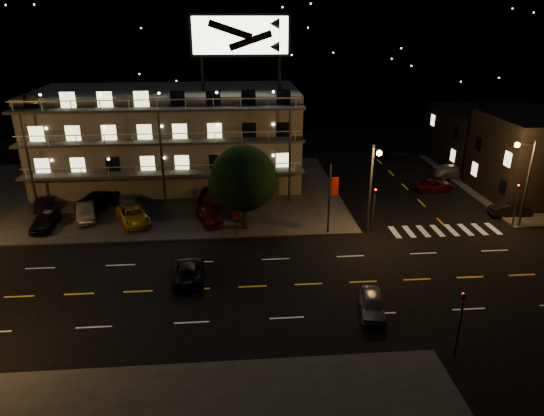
{
  "coord_description": "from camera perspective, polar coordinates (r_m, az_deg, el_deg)",
  "views": [
    {
      "loc": [
        -3.08,
        -29.83,
        17.96
      ],
      "look_at": [
        0.05,
        8.0,
        2.75
      ],
      "focal_mm": 32.0,
      "sensor_mm": 36.0,
      "label": 1
    }
  ],
  "objects": [
    {
      "name": "signal_nw",
      "position": [
        43.03,
        11.91,
        0.38
      ],
      "size": [
        0.2,
        0.27,
        4.6
      ],
      "color": "#2D2D30",
      "rests_on": "ground"
    },
    {
      "name": "side_car_2",
      "position": [
        61.2,
        20.64,
        4.07
      ],
      "size": [
        5.27,
        2.32,
        1.5
      ],
      "primitive_type": "imported",
      "rotation": [
        0.0,
        0.0,
        1.53
      ],
      "color": "gray",
      "rests_on": "ground"
    },
    {
      "name": "motel",
      "position": [
        55.6,
        -11.81,
        8.25
      ],
      "size": [
        28.0,
        13.8,
        18.1
      ],
      "color": "gray",
      "rests_on": "ground"
    },
    {
      "name": "curb_ne",
      "position": [
        62.43,
        27.57,
        2.64
      ],
      "size": [
        16.0,
        24.0,
        0.15
      ],
      "primitive_type": "cube",
      "color": "#323230",
      "rests_on": "ground"
    },
    {
      "name": "lot_car_2",
      "position": [
        46.07,
        -16.02,
        -0.85
      ],
      "size": [
        4.14,
        5.65,
        1.43
      ],
      "primitive_type": "imported",
      "rotation": [
        0.0,
        0.0,
        0.39
      ],
      "color": "gold",
      "rests_on": "curb_nw"
    },
    {
      "name": "lot_car_6",
      "position": [
        51.38,
        -19.6,
        1.11
      ],
      "size": [
        4.08,
        5.84,
        1.48
      ],
      "primitive_type": "imported",
      "rotation": [
        0.0,
        0.0,
        2.8
      ],
      "color": "black",
      "rests_on": "curb_nw"
    },
    {
      "name": "road_car_west",
      "position": [
        36.0,
        -9.8,
        -7.24
      ],
      "size": [
        2.41,
        4.85,
        1.32
      ],
      "primitive_type": "imported",
      "rotation": [
        0.0,
        0.0,
        3.19
      ],
      "color": "black",
      "rests_on": "ground"
    },
    {
      "name": "lot_car_5",
      "position": [
        52.56,
        -25.2,
        0.57
      ],
      "size": [
        1.82,
        3.86,
        1.22
      ],
      "primitive_type": "imported",
      "rotation": [
        0.0,
        0.0,
        3.29
      ],
      "color": "black",
      "rests_on": "curb_nw"
    },
    {
      "name": "side_car_1",
      "position": [
        55.9,
        18.52,
        2.61
      ],
      "size": [
        4.81,
        2.8,
        1.26
      ],
      "primitive_type": "imported",
      "rotation": [
        0.0,
        0.0,
        1.73
      ],
      "color": "#560E0C",
      "rests_on": "ground"
    },
    {
      "name": "side_car_0",
      "position": [
        51.42,
        26.22,
        -0.21
      ],
      "size": [
        3.91,
        1.51,
        1.27
      ],
      "primitive_type": "imported",
      "rotation": [
        0.0,
        0.0,
        1.53
      ],
      "color": "black",
      "rests_on": "ground"
    },
    {
      "name": "streetlight_ne",
      "position": [
        47.53,
        27.61,
        3.42
      ],
      "size": [
        1.92,
        0.44,
        8.0
      ],
      "color": "#2D2D30",
      "rests_on": "ground"
    },
    {
      "name": "curb_nw",
      "position": [
        54.06,
        -16.1,
        1.62
      ],
      "size": [
        44.0,
        24.0,
        0.15
      ],
      "primitive_type": "cube",
      "color": "#323230",
      "rests_on": "ground"
    },
    {
      "name": "side_car_3",
      "position": [
        67.07,
        13.85,
        6.28
      ],
      "size": [
        4.34,
        2.36,
        1.4
      ],
      "primitive_type": "imported",
      "rotation": [
        0.0,
        0.0,
        1.75
      ],
      "color": "black",
      "rests_on": "ground"
    },
    {
      "name": "streetlight_nc",
      "position": [
        41.59,
        11.71,
        3.15
      ],
      "size": [
        0.44,
        1.92,
        8.0
      ],
      "color": "#2D2D30",
      "rests_on": "ground"
    },
    {
      "name": "banner_north",
      "position": [
        41.71,
        6.87,
        1.27
      ],
      "size": [
        0.83,
        0.16,
        6.4
      ],
      "color": "#2D2D30",
      "rests_on": "ground"
    },
    {
      "name": "signal_ne",
      "position": [
        48.32,
        26.87,
        0.81
      ],
      "size": [
        0.27,
        0.2,
        4.6
      ],
      "color": "#2D2D30",
      "rests_on": "ground"
    },
    {
      "name": "signal_sw",
      "position": [
        28.95,
        21.29,
        -11.99
      ],
      "size": [
        0.2,
        0.27,
        4.6
      ],
      "color": "#2D2D30",
      "rests_on": "ground"
    },
    {
      "name": "lot_car_8",
      "position": [
        50.22,
        -7.33,
        1.81
      ],
      "size": [
        2.71,
        4.79,
        1.54
      ],
      "primitive_type": "imported",
      "rotation": [
        0.0,
        0.0,
        2.93
      ],
      "color": "black",
      "rests_on": "curb_nw"
    },
    {
      "name": "lot_car_3",
      "position": [
        44.82,
        -7.43,
        -0.89
      ],
      "size": [
        3.07,
        4.74,
        1.28
      ],
      "primitive_type": "imported",
      "rotation": [
        0.0,
        0.0,
        0.32
      ],
      "color": "#560E0C",
      "rests_on": "curb_nw"
    },
    {
      "name": "side_bldg_back",
      "position": [
        68.17,
        24.66,
        7.6
      ],
      "size": [
        14.06,
        12.0,
        7.0
      ],
      "color": "black",
      "rests_on": "ground"
    },
    {
      "name": "ground",
      "position": [
        34.95,
        1.02,
        -9.09
      ],
      "size": [
        140.0,
        140.0,
        0.0
      ],
      "primitive_type": "plane",
      "color": "black",
      "rests_on": "ground"
    },
    {
      "name": "lot_car_9",
      "position": [
        48.42,
        -6.55,
        1.07
      ],
      "size": [
        2.85,
        4.93,
        1.54
      ],
      "primitive_type": "imported",
      "rotation": [
        0.0,
        0.0,
        2.86
      ],
      "color": "#560E0C",
      "rests_on": "curb_nw"
    },
    {
      "name": "lot_car_4",
      "position": [
        46.26,
        -3.42,
        0.12
      ],
      "size": [
        2.28,
        4.49,
        1.47
      ],
      "primitive_type": "imported",
      "rotation": [
        0.0,
        0.0,
        -0.13
      ],
      "color": "gray",
      "rests_on": "curb_nw"
    },
    {
      "name": "lot_car_7",
      "position": [
        49.74,
        -16.56,
        0.7
      ],
      "size": [
        2.74,
        4.74,
        1.29
      ],
      "primitive_type": "imported",
      "rotation": [
        0.0,
        0.0,
        3.36
      ],
      "color": "gray",
      "rests_on": "curb_nw"
    },
    {
      "name": "tree",
      "position": [
        41.97,
        -3.46,
        3.27
      ],
      "size": [
        5.99,
        5.77,
        7.54
      ],
      "color": "black",
      "rests_on": "curb_nw"
    },
    {
      "name": "stop_sign",
      "position": [
        41.7,
        -4.24,
        -1.17
      ],
      "size": [
        0.91,
        0.11,
        2.61
      ],
      "color": "#2D2D30",
      "rests_on": "ground"
    },
    {
      "name": "hill_backdrop",
      "position": [
        98.86,
        -6.7,
        17.97
      ],
      "size": [
        120.0,
        25.0,
        24.0
      ],
      "color": "black",
      "rests_on": "ground"
    },
    {
      "name": "road_car_east",
      "position": [
        32.31,
        11.7,
        -11.05
      ],
      "size": [
        2.28,
        4.12,
        1.33
      ],
      "primitive_type": "imported",
      "rotation": [
        0.0,
        0.0,
        -0.19
      ],
      "color": "gray",
      "rests_on": "ground"
    },
    {
      "name": "lot_car_0",
      "position": [
        47.74,
        -25.16,
        -1.28
      ],
      "size": [
        1.9,
        4.47,
        1.51
      ],
      "primitive_type": "imported",
      "rotation": [
        0.0,
        0.0,
        0.03
      ],
      "color": "black",
      "rests_on": "curb_nw"
    },
    {
      "name": "lot_car_1",
      "position": [
        48.21,
        -21.06,
        -0.46
      ],
      "size": [
        2.63,
        4.64,
        1.45
      ],
      "primitive_type": "imported",
      "rotation": [
        0.0,
        0.0,
        0.27
      ],
      "color": "gray",
      "rests_on": "curb_nw"
    }
  ]
}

